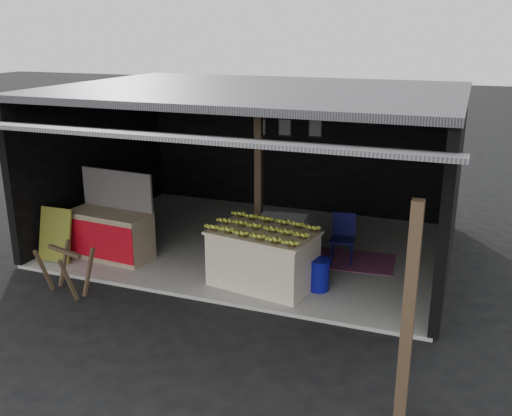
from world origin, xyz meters
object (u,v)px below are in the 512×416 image
at_px(banana_table, 263,258).
at_px(neighbor_stall, 110,232).
at_px(water_barrel, 319,276).
at_px(plastic_chair, 343,234).
at_px(sawhorse, 66,266).
at_px(white_crate, 282,241).

xyz_separation_m(banana_table, neighbor_stall, (-2.97, 0.13, 0.01)).
height_order(water_barrel, plastic_chair, plastic_chair).
height_order(neighbor_stall, water_barrel, neighbor_stall).
xyz_separation_m(banana_table, sawhorse, (-2.80, -1.31, -0.04)).
xyz_separation_m(sawhorse, water_barrel, (3.69, 1.44, -0.17)).
relative_size(banana_table, neighbor_stall, 1.15).
xyz_separation_m(neighbor_stall, water_barrel, (3.86, -0.00, -0.23)).
relative_size(neighbor_stall, sawhorse, 1.89).
xyz_separation_m(neighbor_stall, sawhorse, (0.17, -1.44, -0.05)).
bearing_deg(plastic_chair, white_crate, -157.55).
distance_m(neighbor_stall, plastic_chair, 4.16).
distance_m(white_crate, neighbor_stall, 3.09).
bearing_deg(banana_table, sawhorse, -145.56).
xyz_separation_m(neighbor_stall, plastic_chair, (3.95, 1.30, 0.04)).
bearing_deg(neighbor_stall, white_crate, 18.44).
bearing_deg(banana_table, white_crate, 97.63).
bearing_deg(water_barrel, plastic_chair, 86.11).
bearing_deg(white_crate, plastic_chair, 23.22).
distance_m(banana_table, sawhorse, 3.09).
bearing_deg(white_crate, banana_table, -98.65).
height_order(sawhorse, water_barrel, sawhorse).
bearing_deg(plastic_chair, sawhorse, -151.72).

